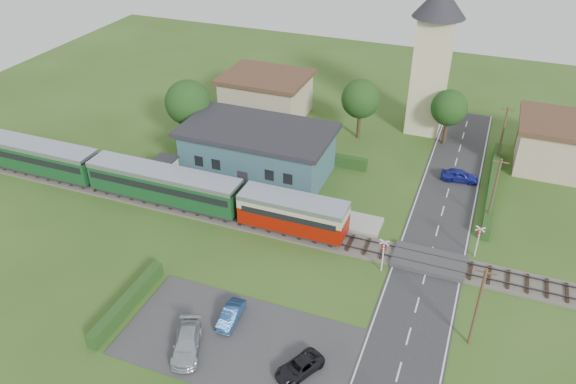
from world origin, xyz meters
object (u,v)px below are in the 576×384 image
(crossing_signal_far, at_px, (479,237))
(car_on_road, at_px, (460,175))
(equipment_hut, at_px, (166,169))
(pedestrian_near, at_px, (284,199))
(car_park_blue, at_px, (231,315))
(church_tower, at_px, (434,50))
(house_west, at_px, (266,95))
(car_park_dark, at_px, (299,367))
(station_building, at_px, (258,150))
(house_east, at_px, (557,144))
(crossing_signal_near, at_px, (383,251))
(train, at_px, (137,178))
(pedestrian_far, at_px, (197,185))
(car_park_silver, at_px, (187,343))

(crossing_signal_far, xyz_separation_m, car_on_road, (-2.84, 12.51, -1.43))
(equipment_hut, xyz_separation_m, pedestrian_near, (13.37, -0.27, -0.36))
(equipment_hut, relative_size, car_park_blue, 0.75)
(church_tower, bearing_deg, car_park_blue, -101.66)
(house_west, distance_m, car_park_dark, 42.38)
(car_on_road, bearing_deg, church_tower, 21.02)
(house_west, xyz_separation_m, car_park_blue, (12.10, -35.30, -2.15))
(station_building, bearing_deg, church_tower, 48.59)
(house_east, distance_m, pedestrian_near, 31.19)
(house_west, height_order, car_park_dark, house_west)
(house_west, relative_size, house_east, 1.23)
(church_tower, distance_m, house_east, 17.21)
(crossing_signal_near, bearing_deg, train, 174.65)
(pedestrian_far, bearing_deg, car_park_dark, -122.47)
(car_on_road, bearing_deg, car_park_silver, 147.24)
(crossing_signal_near, distance_m, car_park_silver, 17.54)
(house_east, distance_m, car_park_blue, 41.30)
(car_park_silver, height_order, pedestrian_near, pedestrian_near)
(station_building, distance_m, house_west, 14.87)
(house_east, relative_size, car_park_dark, 2.40)
(house_west, height_order, car_park_blue, house_west)
(church_tower, height_order, house_east, church_tower)
(church_tower, xyz_separation_m, house_west, (-20.00, -3.00, -7.43))
(church_tower, bearing_deg, crossing_signal_far, -69.98)
(crossing_signal_far, xyz_separation_m, pedestrian_far, (-27.52, 0.01, -0.90))
(crossing_signal_far, bearing_deg, car_park_dark, -119.85)
(car_park_silver, distance_m, car_park_dark, 8.22)
(car_park_dark, xyz_separation_m, pedestrian_far, (-17.53, 17.42, 0.65))
(car_park_dark, bearing_deg, pedestrian_far, 162.80)
(pedestrian_far, bearing_deg, car_park_silver, -140.71)
(equipment_hut, distance_m, car_park_dark, 28.29)
(equipment_hut, relative_size, pedestrian_near, 1.36)
(station_building, height_order, car_park_dark, station_building)
(church_tower, distance_m, pedestrian_far, 31.56)
(station_building, height_order, car_park_silver, station_building)
(house_west, xyz_separation_m, car_park_dark, (18.61, -38.02, -2.20))
(house_west, relative_size, pedestrian_far, 6.86)
(crossing_signal_near, distance_m, pedestrian_far, 20.90)
(crossing_signal_near, xyz_separation_m, pedestrian_far, (-20.32, 4.81, -0.90))
(pedestrian_near, bearing_deg, equipment_hut, -15.53)
(crossing_signal_near, height_order, pedestrian_near, crossing_signal_near)
(car_park_silver, relative_size, pedestrian_near, 2.39)
(church_tower, bearing_deg, station_building, -131.41)
(house_east, xyz_separation_m, pedestrian_far, (-33.92, -19.60, -1.56))
(car_park_dark, bearing_deg, car_park_silver, -145.18)
(car_park_blue, distance_m, pedestrian_far, 18.38)
(house_west, xyz_separation_m, house_east, (35.00, -1.00, 0.00))
(car_park_dark, bearing_deg, church_tower, 115.67)
(station_building, relative_size, pedestrian_near, 8.51)
(station_building, distance_m, car_on_road, 21.68)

